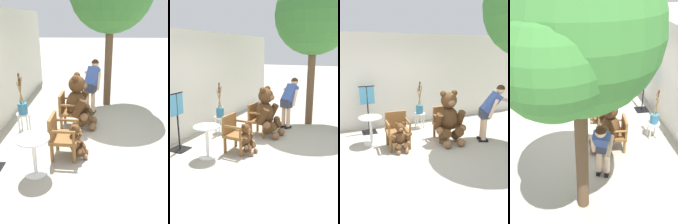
% 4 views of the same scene
% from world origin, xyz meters
% --- Properties ---
extents(ground_plane, '(60.00, 60.00, 0.00)m').
position_xyz_m(ground_plane, '(0.00, 0.00, 0.00)').
color(ground_plane, '#A8A091').
extents(wooden_chair_left, '(0.59, 0.55, 0.86)m').
position_xyz_m(wooden_chair_left, '(-0.65, 0.68, 0.46)').
color(wooden_chair_left, brown).
rests_on(wooden_chair_left, ground).
extents(wooden_chair_right, '(0.59, 0.56, 0.86)m').
position_xyz_m(wooden_chair_right, '(0.65, 0.68, 0.46)').
color(wooden_chair_right, brown).
rests_on(wooden_chair_right, ground).
extents(teddy_bear_large, '(0.81, 0.79, 1.36)m').
position_xyz_m(teddy_bear_large, '(0.64, 0.43, 0.67)').
color(teddy_bear_large, '#4C3019').
rests_on(teddy_bear_large, ground).
extents(teddy_bear_small, '(0.43, 0.41, 0.71)m').
position_xyz_m(teddy_bear_small, '(-0.65, 0.40, 0.35)').
color(teddy_bear_small, brown).
rests_on(teddy_bear_small, ground).
extents(person_visitor, '(0.89, 0.49, 1.48)m').
position_xyz_m(person_visitor, '(1.66, 0.12, 0.89)').
color(person_visitor, black).
rests_on(person_visitor, ground).
extents(white_stool, '(0.34, 0.34, 0.46)m').
position_xyz_m(white_stool, '(0.35, 1.73, 0.36)').
color(white_stool, white).
rests_on(white_stool, ground).
extents(brush_bucket, '(0.22, 0.22, 0.96)m').
position_xyz_m(brush_bucket, '(0.35, 1.73, 0.65)').
color(brush_bucket, teal).
rests_on(brush_bucket, white_stool).
extents(round_side_table, '(0.56, 0.56, 0.72)m').
position_xyz_m(round_side_table, '(-1.22, 1.07, 0.45)').
color(round_side_table, white).
rests_on(round_side_table, ground).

